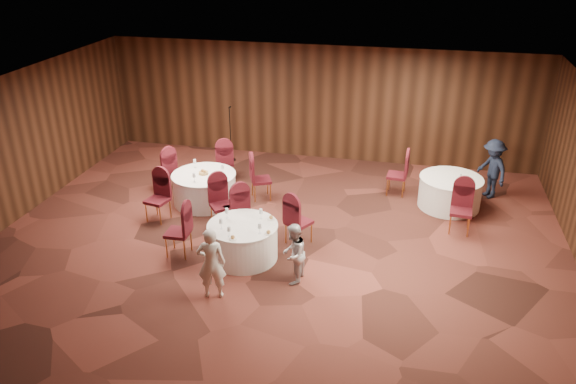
% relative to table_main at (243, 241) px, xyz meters
% --- Properties ---
extents(ground, '(12.00, 12.00, 0.00)m').
position_rel_table_main_xyz_m(ground, '(0.51, 0.73, -0.38)').
color(ground, black).
rests_on(ground, ground).
extents(room_shell, '(12.00, 12.00, 12.00)m').
position_rel_table_main_xyz_m(room_shell, '(0.51, 0.73, 1.59)').
color(room_shell, silver).
rests_on(room_shell, ground).
extents(table_main, '(1.40, 1.40, 0.74)m').
position_rel_table_main_xyz_m(table_main, '(0.00, 0.00, 0.00)').
color(table_main, white).
rests_on(table_main, ground).
extents(table_left, '(1.52, 1.52, 0.74)m').
position_rel_table_main_xyz_m(table_left, '(-1.63, 2.19, 0.00)').
color(table_left, white).
rests_on(table_left, ground).
extents(table_right, '(1.46, 1.46, 0.74)m').
position_rel_table_main_xyz_m(table_right, '(4.10, 3.27, 0.00)').
color(table_right, white).
rests_on(table_right, ground).
extents(chairs_main, '(2.90, 1.87, 1.00)m').
position_rel_table_main_xyz_m(chairs_main, '(-0.27, 0.58, 0.12)').
color(chairs_main, '#410D12').
rests_on(chairs_main, ground).
extents(chairs_left, '(3.18, 3.11, 1.00)m').
position_rel_table_main_xyz_m(chairs_left, '(-1.59, 2.25, 0.12)').
color(chairs_left, '#410D12').
rests_on(chairs_left, ground).
extents(chairs_right, '(2.00, 2.22, 1.00)m').
position_rel_table_main_xyz_m(chairs_right, '(3.56, 2.88, 0.12)').
color(chairs_right, '#410D12').
rests_on(chairs_right, ground).
extents(tabletop_main, '(1.09, 1.09, 0.22)m').
position_rel_table_main_xyz_m(tabletop_main, '(0.14, -0.11, 0.47)').
color(tabletop_main, silver).
rests_on(tabletop_main, table_main).
extents(tabletop_left, '(0.84, 0.86, 0.22)m').
position_rel_table_main_xyz_m(tabletop_left, '(-1.62, 2.20, 0.45)').
color(tabletop_left, silver).
rests_on(tabletop_left, table_left).
extents(tabletop_right, '(0.08, 0.08, 0.22)m').
position_rel_table_main_xyz_m(tabletop_right, '(4.26, 3.04, 0.52)').
color(tabletop_right, silver).
rests_on(tabletop_right, table_right).
extents(mic_stand, '(0.24, 0.24, 1.57)m').
position_rel_table_main_xyz_m(mic_stand, '(-1.85, 4.92, 0.08)').
color(mic_stand, black).
rests_on(mic_stand, ground).
extents(woman_a, '(0.57, 0.44, 1.38)m').
position_rel_table_main_xyz_m(woman_a, '(-0.15, -1.38, 0.32)').
color(woman_a, silver).
rests_on(woman_a, ground).
extents(woman_b, '(0.49, 0.61, 1.19)m').
position_rel_table_main_xyz_m(woman_b, '(1.16, -0.61, 0.22)').
color(woman_b, silver).
rests_on(woman_b, ground).
extents(man_c, '(0.96, 1.10, 1.48)m').
position_rel_table_main_xyz_m(man_c, '(5.08, 4.05, 0.36)').
color(man_c, black).
rests_on(man_c, ground).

